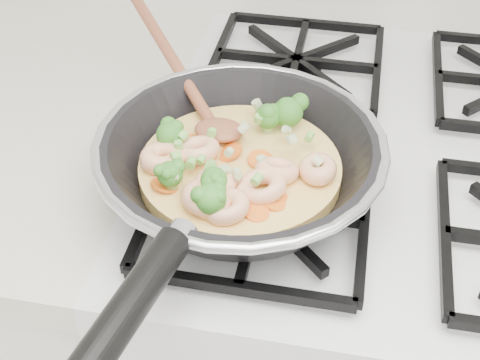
# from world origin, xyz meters

# --- Properties ---
(skillet) EXTENTS (0.36, 0.57, 0.10)m
(skillet) POSITION_xyz_m (-0.18, 1.57, 0.96)
(skillet) COLOR black
(skillet) RESTS_ON stove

